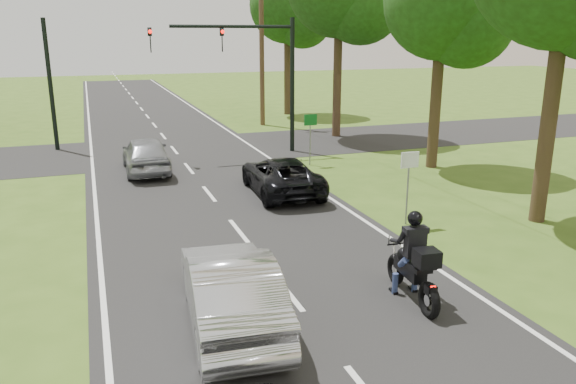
% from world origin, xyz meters
% --- Properties ---
extents(ground, '(140.00, 140.00, 0.00)m').
position_xyz_m(ground, '(0.00, 0.00, 0.00)').
color(ground, '#395518').
rests_on(ground, ground).
extents(road, '(8.00, 100.00, 0.01)m').
position_xyz_m(road, '(0.00, 10.00, 0.01)').
color(road, black).
rests_on(road, ground).
extents(cross_road, '(60.00, 7.00, 0.01)m').
position_xyz_m(cross_road, '(0.00, 16.00, 0.01)').
color(cross_road, black).
rests_on(cross_road, ground).
extents(motorcycle_rider, '(0.67, 2.24, 1.93)m').
position_xyz_m(motorcycle_rider, '(2.30, -1.27, 0.76)').
color(motorcycle_rider, black).
rests_on(motorcycle_rider, ground).
extents(dark_suv, '(2.28, 4.56, 1.24)m').
position_xyz_m(dark_suv, '(2.38, 7.30, 0.63)').
color(dark_suv, black).
rests_on(dark_suv, road).
extents(silver_sedan, '(1.91, 4.51, 1.45)m').
position_xyz_m(silver_sedan, '(-1.45, -1.00, 0.74)').
color(silver_sedan, silver).
rests_on(silver_sedan, road).
extents(silver_suv, '(1.73, 4.20, 1.43)m').
position_xyz_m(silver_suv, '(-1.67, 11.96, 0.73)').
color(silver_suv, '#96999D').
rests_on(silver_suv, road).
extents(traffic_signal, '(6.38, 0.44, 6.00)m').
position_xyz_m(traffic_signal, '(3.34, 14.00, 4.14)').
color(traffic_signal, black).
rests_on(traffic_signal, ground).
extents(signal_pole_far, '(0.20, 0.20, 6.00)m').
position_xyz_m(signal_pole_far, '(-5.20, 18.00, 3.00)').
color(signal_pole_far, black).
rests_on(signal_pole_far, ground).
extents(utility_pole_far, '(1.60, 0.28, 10.00)m').
position_xyz_m(utility_pole_far, '(6.20, 22.00, 5.08)').
color(utility_pole_far, brown).
rests_on(utility_pole_far, ground).
extents(sign_white, '(0.55, 0.07, 2.12)m').
position_xyz_m(sign_white, '(4.70, 2.98, 1.60)').
color(sign_white, slate).
rests_on(sign_white, ground).
extents(sign_green, '(0.55, 0.07, 2.12)m').
position_xyz_m(sign_green, '(4.90, 10.98, 1.60)').
color(sign_green, slate).
rests_on(sign_green, ground).
extents(tree_row_c, '(4.80, 4.65, 8.76)m').
position_xyz_m(tree_row_c, '(9.75, 8.80, 6.23)').
color(tree_row_c, '#332316').
rests_on(tree_row_c, ground).
extents(tree_row_e, '(5.28, 5.12, 9.61)m').
position_xyz_m(tree_row_e, '(9.48, 25.78, 6.83)').
color(tree_row_e, '#332316').
rests_on(tree_row_e, ground).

